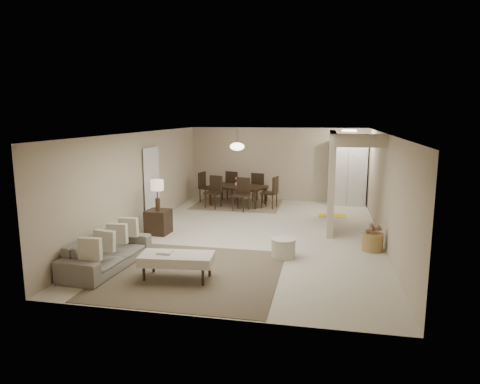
% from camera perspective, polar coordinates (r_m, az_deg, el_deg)
% --- Properties ---
extents(floor, '(9.00, 9.00, 0.00)m').
position_cam_1_polar(floor, '(10.67, 2.11, -5.69)').
color(floor, beige).
rests_on(floor, ground).
extents(ceiling, '(9.00, 9.00, 0.00)m').
position_cam_1_polar(ceiling, '(10.27, 2.20, 7.85)').
color(ceiling, white).
rests_on(ceiling, back_wall).
extents(back_wall, '(6.00, 0.00, 6.00)m').
position_cam_1_polar(back_wall, '(14.81, 4.97, 3.71)').
color(back_wall, '#C3B094').
rests_on(back_wall, floor).
extents(left_wall, '(0.00, 9.00, 9.00)m').
position_cam_1_polar(left_wall, '(11.27, -13.08, 1.41)').
color(left_wall, '#C3B094').
rests_on(left_wall, floor).
extents(right_wall, '(0.00, 9.00, 9.00)m').
position_cam_1_polar(right_wall, '(10.35, 18.77, 0.37)').
color(right_wall, '#C3B094').
rests_on(right_wall, floor).
extents(partition, '(0.15, 2.50, 2.50)m').
position_cam_1_polar(partition, '(11.50, 12.06, 1.63)').
color(partition, '#C3B094').
rests_on(partition, floor).
extents(doorway, '(0.04, 0.90, 2.04)m').
position_cam_1_polar(doorway, '(11.83, -11.71, 0.75)').
color(doorway, black).
rests_on(doorway, floor).
extents(pantry_cabinet, '(1.20, 0.55, 2.10)m').
position_cam_1_polar(pantry_cabinet, '(14.42, 14.12, 2.45)').
color(pantry_cabinet, silver).
rests_on(pantry_cabinet, floor).
extents(flush_light, '(0.44, 0.44, 0.05)m').
position_cam_1_polar(flush_light, '(13.35, 14.35, 7.92)').
color(flush_light, white).
rests_on(flush_light, ceiling).
extents(living_rug, '(3.20, 3.20, 0.01)m').
position_cam_1_polar(living_rug, '(8.18, -6.29, -10.75)').
color(living_rug, brown).
rests_on(living_rug, floor).
extents(sofa, '(2.16, 0.97, 0.61)m').
position_cam_1_polar(sofa, '(8.74, -17.30, -7.69)').
color(sofa, slate).
rests_on(sofa, floor).
extents(ottoman_bench, '(1.36, 0.73, 0.47)m').
position_cam_1_polar(ottoman_bench, '(7.85, -8.42, -8.84)').
color(ottoman_bench, beige).
rests_on(ottoman_bench, living_rug).
extents(side_table, '(0.58, 0.58, 0.60)m').
position_cam_1_polar(side_table, '(10.87, -10.84, -3.93)').
color(side_table, black).
rests_on(side_table, floor).
extents(table_lamp, '(0.32, 0.32, 0.76)m').
position_cam_1_polar(table_lamp, '(10.69, -10.99, 0.55)').
color(table_lamp, '#41301C').
rests_on(table_lamp, side_table).
extents(round_pouf, '(0.52, 0.52, 0.40)m').
position_cam_1_polar(round_pouf, '(9.00, 5.80, -7.45)').
color(round_pouf, beige).
rests_on(round_pouf, floor).
extents(wicker_basket, '(0.59, 0.59, 0.38)m').
position_cam_1_polar(wicker_basket, '(9.83, 17.27, -6.40)').
color(wicker_basket, olive).
rests_on(wicker_basket, floor).
extents(dining_rug, '(2.80, 2.10, 0.01)m').
position_cam_1_polar(dining_rug, '(14.12, -0.37, -1.69)').
color(dining_rug, '#887354').
rests_on(dining_rug, floor).
extents(dining_table, '(2.00, 1.43, 0.64)m').
position_cam_1_polar(dining_table, '(14.06, -0.37, -0.45)').
color(dining_table, black).
rests_on(dining_table, dining_rug).
extents(dining_chairs, '(2.75, 2.26, 1.02)m').
position_cam_1_polar(dining_chairs, '(14.03, -0.37, 0.32)').
color(dining_chairs, black).
rests_on(dining_chairs, dining_rug).
extents(vase, '(0.16, 0.16, 0.17)m').
position_cam_1_polar(vase, '(13.99, -0.37, 1.17)').
color(vase, white).
rests_on(vase, dining_table).
extents(yellow_mat, '(0.81, 0.50, 0.01)m').
position_cam_1_polar(yellow_mat, '(12.89, 12.22, -3.09)').
color(yellow_mat, yellow).
rests_on(yellow_mat, floor).
extents(pendant_light, '(0.46, 0.46, 0.71)m').
position_cam_1_polar(pendant_light, '(13.86, -0.38, 6.08)').
color(pendant_light, '#41301C').
rests_on(pendant_light, ceiling).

